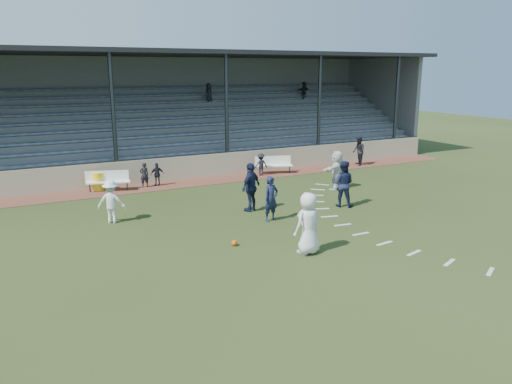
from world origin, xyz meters
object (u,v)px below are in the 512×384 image
(bench_left, at_px, (108,179))
(trash_bin, at_px, (98,181))
(football, at_px, (234,243))
(player_white_lead, at_px, (308,223))
(player_navy_lead, at_px, (271,199))
(bench_right, at_px, (274,163))
(official, at_px, (359,151))

(bench_left, bearing_deg, trash_bin, 159.78)
(bench_left, bearing_deg, football, -61.42)
(bench_left, height_order, player_white_lead, player_white_lead)
(football, distance_m, player_white_lead, 2.58)
(player_white_lead, distance_m, player_navy_lead, 3.63)
(bench_left, xyz_separation_m, bench_right, (9.00, -0.05, 0.00))
(bench_left, distance_m, player_navy_lead, 8.97)
(trash_bin, bearing_deg, player_white_lead, -70.01)
(bench_right, bearing_deg, official, 16.09)
(trash_bin, distance_m, player_white_lead, 12.36)
(player_navy_lead, distance_m, official, 12.59)
(bench_left, xyz_separation_m, football, (2.08, -9.64, -0.49))
(trash_bin, xyz_separation_m, player_navy_lead, (4.90, -8.04, 0.41))
(bench_right, relative_size, official, 1.18)
(trash_bin, relative_size, player_navy_lead, 0.50)
(bench_right, xyz_separation_m, football, (-6.91, -9.59, -0.49))
(football, bearing_deg, bench_right, 54.22)
(football, xyz_separation_m, player_white_lead, (1.75, -1.68, 0.88))
(player_white_lead, bearing_deg, player_navy_lead, -110.48)
(bench_right, distance_m, player_white_lead, 12.40)
(football, bearing_deg, bench_left, 102.21)
(player_navy_lead, bearing_deg, football, -152.34)
(player_white_lead, bearing_deg, bench_right, -124.31)
(bench_left, distance_m, official, 14.68)
(football, xyz_separation_m, player_navy_lead, (2.43, 1.89, 0.76))
(player_white_lead, bearing_deg, bench_left, -80.98)
(player_white_lead, relative_size, official, 1.15)
(trash_bin, bearing_deg, football, -76.01)
(bench_left, distance_m, bench_right, 9.00)
(football, relative_size, player_navy_lead, 0.11)
(bench_left, xyz_separation_m, player_navy_lead, (4.51, -7.75, 0.28))
(football, relative_size, player_white_lead, 0.10)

